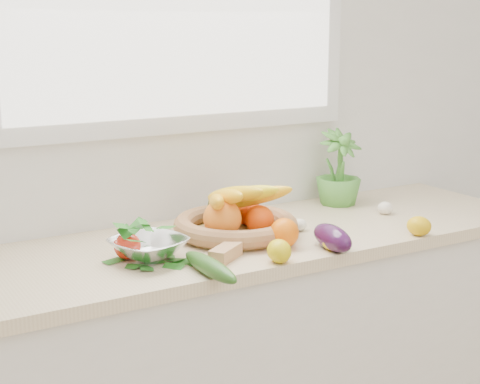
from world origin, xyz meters
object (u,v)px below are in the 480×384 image
cucumber (210,267)px  potted_herb (339,170)px  apple (127,246)px  fruit_basket (235,219)px  colander_with_spinach (148,241)px  eggplant (332,238)px

cucumber → potted_herb: 0.92m
apple → cucumber: 0.28m
fruit_basket → potted_herb: bearing=17.2°
potted_herb → apple: bearing=-166.8°
cucumber → colander_with_spinach: bearing=113.6°
cucumber → colander_with_spinach: colander_with_spinach is taller
eggplant → fruit_basket: size_ratio=0.40×
colander_with_spinach → fruit_basket: bearing=15.3°
colander_with_spinach → eggplant: bearing=-19.8°
eggplant → apple: bearing=158.0°
cucumber → eggplant: bearing=2.6°
cucumber → colander_with_spinach: (-0.09, 0.20, 0.03)m
potted_herb → eggplant: bearing=-129.5°
apple → cucumber: (0.14, -0.25, -0.01)m
apple → eggplant: size_ratio=0.41×
eggplant → fruit_basket: fruit_basket is taller
apple → colander_with_spinach: 0.07m
cucumber → fruit_basket: (0.25, 0.30, 0.03)m
cucumber → apple: bearing=119.0°
apple → colander_with_spinach: (0.05, -0.04, 0.02)m
potted_herb → colander_with_spinach: 0.92m
eggplant → potted_herb: size_ratio=0.63×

